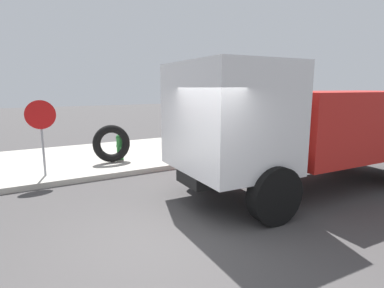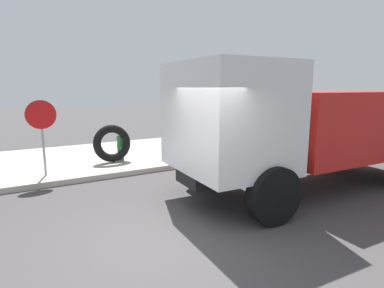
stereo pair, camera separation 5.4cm
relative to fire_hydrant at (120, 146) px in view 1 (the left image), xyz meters
The scene contains 6 objects.
ground_plane 5.65m from the fire_hydrant, 99.43° to the right, with size 80.00×80.00×0.00m, color #423F3F.
sidewalk_curb 1.43m from the fire_hydrant, 134.02° to the left, with size 36.00×5.00×0.15m, color #ADA89E.
fire_hydrant is the anchor object (origin of this frame).
loose_tire 0.44m from the fire_hydrant, 145.53° to the right, with size 1.18×1.18×0.25m, color black.
stop_sign 2.67m from the fire_hydrant, 160.09° to the right, with size 0.76×0.08×2.03m.
dump_truck_red 5.85m from the fire_hydrant, 56.41° to the right, with size 7.11×3.07×3.00m.
Camera 1 is at (-2.11, -4.32, 2.50)m, focal length 29.11 mm.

